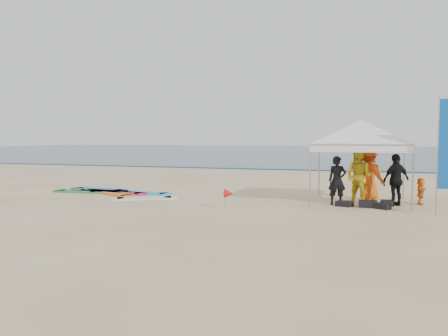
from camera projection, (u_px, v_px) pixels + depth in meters
ground at (200, 216)px, 12.34m from camera, size 120.00×120.00×0.00m
ocean at (334, 151)px, 69.37m from camera, size 160.00×84.00×0.08m
shoreline_foam at (295, 170)px, 29.64m from camera, size 160.00×1.20×0.01m
person_black_a at (337, 180)px, 14.46m from camera, size 0.67×0.53×1.62m
person_yellow at (359, 176)px, 14.57m from camera, size 1.15×1.07×1.88m
person_orange_a at (368, 175)px, 14.94m from camera, size 1.40×1.19×1.88m
person_black_b at (396, 180)px, 14.18m from camera, size 1.04×0.95×1.71m
person_orange_b at (370, 175)px, 15.61m from camera, size 0.96×0.72×1.77m
person_seated at (421, 191)px, 14.52m from camera, size 0.46×0.87×0.89m
canopy_tent at (361, 120)px, 14.71m from camera, size 4.27×4.27×3.22m
feather_flag at (448, 146)px, 12.22m from camera, size 0.58×0.04×3.41m
marker_pennant at (229, 194)px, 13.52m from camera, size 0.28×0.28×0.64m
gear_pile at (367, 204)px, 13.98m from camera, size 1.82×1.08×0.22m
surfboard_spread at (113, 193)px, 17.41m from camera, size 5.38×2.82×0.07m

